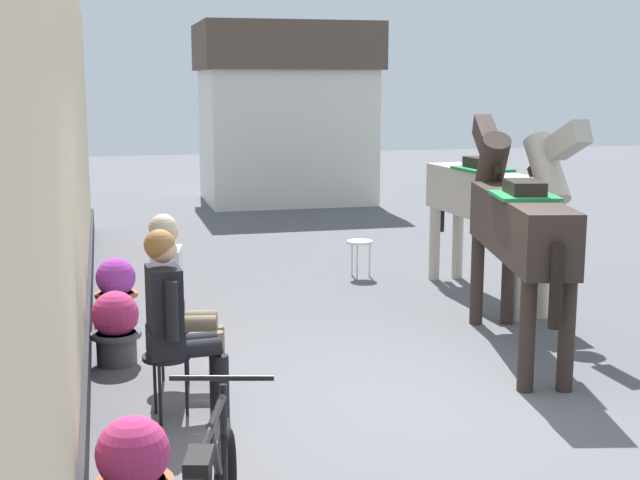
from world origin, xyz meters
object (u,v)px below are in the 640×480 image
(seated_visitor_near, at_px, (174,314))
(flower_planter_farthest, at_px, (116,287))
(satchel_bag, at_px, (178,337))
(saddled_horse_far, at_px, (492,196))
(spare_stool_white, at_px, (360,246))
(saddled_horse_near, at_px, (516,223))
(flower_planter_nearest, at_px, (133,471))
(flower_planter_inner_far, at_px, (116,326))
(seated_visitor_far, at_px, (176,291))

(seated_visitor_near, bearing_deg, flower_planter_farthest, 97.34)
(seated_visitor_near, xyz_separation_m, satchel_bag, (0.16, 1.71, -0.68))
(seated_visitor_near, distance_m, flower_planter_farthest, 2.88)
(saddled_horse_far, relative_size, spare_stool_white, 6.52)
(saddled_horse_near, bearing_deg, flower_planter_nearest, -144.21)
(flower_planter_inner_far, distance_m, spare_stool_white, 4.05)
(seated_visitor_near, height_order, flower_planter_nearest, seated_visitor_near)
(saddled_horse_far, distance_m, flower_planter_nearest, 5.90)
(spare_stool_white, bearing_deg, flower_planter_farthest, -156.81)
(flower_planter_inner_far, height_order, spare_stool_white, flower_planter_inner_far)
(saddled_horse_far, bearing_deg, seated_visitor_far, -151.12)
(flower_planter_nearest, height_order, flower_planter_inner_far, same)
(flower_planter_inner_far, bearing_deg, seated_visitor_near, -73.84)
(spare_stool_white, bearing_deg, seated_visitor_far, -126.52)
(flower_planter_nearest, relative_size, satchel_bag, 2.29)
(saddled_horse_near, distance_m, flower_planter_nearest, 4.33)
(seated_visitor_far, bearing_deg, flower_planter_inner_far, 124.54)
(saddled_horse_far, xyz_separation_m, flower_planter_inner_far, (-4.07, -1.31, -0.82))
(seated_visitor_near, height_order, saddled_horse_far, saddled_horse_far)
(saddled_horse_near, height_order, flower_planter_inner_far, saddled_horse_near)
(seated_visitor_near, relative_size, saddled_horse_near, 0.47)
(flower_planter_nearest, bearing_deg, satchel_bag, 81.03)
(flower_planter_nearest, relative_size, flower_planter_farthest, 1.00)
(flower_planter_nearest, xyz_separation_m, flower_planter_farthest, (-0.01, 4.38, 0.00))
(seated_visitor_far, distance_m, flower_planter_inner_far, 0.93)
(flower_planter_farthest, bearing_deg, saddled_horse_far, -2.18)
(saddled_horse_near, bearing_deg, flower_planter_inner_far, 172.90)
(spare_stool_white, height_order, satchel_bag, spare_stool_white)
(spare_stool_white, xyz_separation_m, satchel_bag, (-2.43, -2.38, -0.30))
(spare_stool_white, distance_m, satchel_bag, 3.42)
(saddled_horse_near, distance_m, spare_stool_white, 3.29)
(seated_visitor_near, xyz_separation_m, saddled_horse_near, (3.09, 0.93, 0.38))
(seated_visitor_near, height_order, satchel_bag, seated_visitor_near)
(seated_visitor_near, distance_m, spare_stool_white, 4.86)
(flower_planter_inner_far, xyz_separation_m, satchel_bag, (0.55, 0.35, -0.23))
(seated_visitor_near, bearing_deg, seated_visitor_far, 84.06)
(saddled_horse_far, relative_size, flower_planter_farthest, 4.68)
(seated_visitor_far, distance_m, saddled_horse_far, 4.13)
(saddled_horse_near, xyz_separation_m, saddled_horse_far, (0.58, 1.74, 0.00))
(seated_visitor_near, distance_m, flower_planter_inner_far, 1.49)
(spare_stool_white, bearing_deg, saddled_horse_far, -52.83)
(seated_visitor_far, height_order, saddled_horse_far, saddled_horse_far)
(saddled_horse_near, bearing_deg, seated_visitor_near, -163.28)
(seated_visitor_far, xyz_separation_m, flower_planter_nearest, (-0.43, -2.24, -0.44))
(satchel_bag, bearing_deg, spare_stool_white, 140.88)
(flower_planter_farthest, distance_m, spare_stool_white, 3.22)
(flower_planter_nearest, relative_size, spare_stool_white, 1.39)
(flower_planter_farthest, bearing_deg, flower_planter_inner_far, -91.23)
(saddled_horse_near, distance_m, saddled_horse_far, 1.83)
(seated_visitor_near, bearing_deg, satchel_bag, 84.68)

